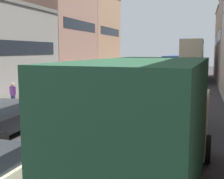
{
  "coord_description": "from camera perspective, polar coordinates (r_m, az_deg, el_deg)",
  "views": [
    {
      "loc": [
        4.83,
        -3.46,
        3.78
      ],
      "look_at": [
        0.0,
        12.0,
        1.6
      ],
      "focal_mm": 46.67,
      "sensor_mm": 36.0,
      "label": 1
    }
  ],
  "objects": [
    {
      "name": "sidewalk_left",
      "position": [
        26.41,
        -8.73,
        -0.5
      ],
      "size": [
        2.6,
        64.0,
        0.14
      ],
      "primitive_type": "cube",
      "color": "#ACACAC",
      "rests_on": "ground"
    },
    {
      "name": "lane_stripe_left",
      "position": [
        24.65,
        1.77,
        -1.14
      ],
      "size": [
        0.16,
        60.0,
        0.01
      ],
      "primitive_type": "cube",
      "color": "silver",
      "rests_on": "ground"
    },
    {
      "name": "lane_stripe_right",
      "position": [
        23.97,
        9.63,
        -1.5
      ],
      "size": [
        0.16,
        60.0,
        0.01
      ],
      "primitive_type": "cube",
      "color": "silver",
      "rests_on": "ground"
    },
    {
      "name": "building_row_left",
      "position": [
        30.76,
        -16.19,
        11.27
      ],
      "size": [
        7.2,
        43.9,
        13.23
      ],
      "rotation": [
        0.0,
        0.0,
        1.57
      ],
      "color": "beige",
      "rests_on": "ground"
    },
    {
      "name": "removalist_box_truck",
      "position": [
        7.4,
        8.02,
        -6.57
      ],
      "size": [
        3.01,
        7.81,
        3.58
      ],
      "rotation": [
        0.0,
        0.0,
        1.52
      ],
      "color": "#B7B29E",
      "rests_on": "ground"
    },
    {
      "name": "sedan_centre_lane_second",
      "position": [
        12.06,
        -7.17,
        -6.73
      ],
      "size": [
        2.28,
        4.4,
        1.49
      ],
      "rotation": [
        0.0,
        0.0,
        1.63
      ],
      "color": "#759EB7",
      "rests_on": "ground"
    },
    {
      "name": "wagon_left_lane_second",
      "position": [
        13.89,
        -20.52,
        -5.23
      ],
      "size": [
        2.18,
        4.36,
        1.49
      ],
      "rotation": [
        0.0,
        0.0,
        1.6
      ],
      "color": "black",
      "rests_on": "ground"
    },
    {
      "name": "hatchback_centre_lane_third",
      "position": [
        17.46,
        1.16,
        -2.18
      ],
      "size": [
        2.15,
        4.34,
        1.49
      ],
      "rotation": [
        0.0,
        0.0,
        1.6
      ],
      "color": "silver",
      "rests_on": "ground"
    },
    {
      "name": "sedan_left_lane_third",
      "position": [
        18.94,
        -8.53,
        -1.48
      ],
      "size": [
        2.27,
        4.4,
        1.49
      ],
      "rotation": [
        0.0,
        0.0,
        1.51
      ],
      "color": "#B29319",
      "rests_on": "ground"
    },
    {
      "name": "coupe_centre_lane_fourth",
      "position": [
        23.71,
        5.53,
        0.4
      ],
      "size": [
        2.21,
        4.37,
        1.49
      ],
      "rotation": [
        0.0,
        0.0,
        1.61
      ],
      "color": "#194C8C",
      "rests_on": "ground"
    },
    {
      "name": "sedan_left_lane_fourth",
      "position": [
        24.18,
        -2.75,
        0.57
      ],
      "size": [
        2.23,
        4.38,
        1.49
      ],
      "rotation": [
        0.0,
        0.0,
        1.62
      ],
      "color": "#19592D",
      "rests_on": "ground"
    },
    {
      "name": "sedan_centre_lane_fifth",
      "position": [
        28.97,
        7.96,
        1.69
      ],
      "size": [
        2.25,
        4.39,
        1.49
      ],
      "rotation": [
        0.0,
        0.0,
        1.62
      ],
      "color": "#A51E1E",
      "rests_on": "ground"
    },
    {
      "name": "sedan_right_lane_behind_truck",
      "position": [
        14.52,
        11.9,
        -4.36
      ],
      "size": [
        2.16,
        4.35,
        1.49
      ],
      "rotation": [
        0.0,
        0.0,
        1.54
      ],
      "color": "gray",
      "rests_on": "ground"
    },
    {
      "name": "bus_mid_queue_primary",
      "position": [
        38.45,
        15.5,
        5.98
      ],
      "size": [
        2.87,
        10.52,
        5.06
      ],
      "rotation": [
        0.0,
        0.0,
        1.56
      ],
      "color": "#BFB793",
      "rests_on": "ground"
    },
    {
      "name": "bus_far_queue_secondary",
      "position": [
        50.55,
        12.07,
        5.22
      ],
      "size": [
        3.06,
        10.58,
        2.9
      ],
      "rotation": [
        0.0,
        0.0,
        1.54
      ],
      "color": "navy",
      "rests_on": "ground"
    },
    {
      "name": "pedestrian_near_kerb",
      "position": [
        21.58,
        -13.38,
        -0.09
      ],
      "size": [
        0.34,
        0.54,
        1.66
      ],
      "rotation": [
        0.0,
        0.0,
        6.17
      ],
      "color": "#262D47",
      "rests_on": "ground"
    },
    {
      "name": "pedestrian_mid_sidewalk",
      "position": [
        20.42,
        -18.85,
        -0.72
      ],
      "size": [
        0.53,
        0.34,
        1.66
      ],
      "rotation": [
        0.0,
        0.0,
        1.4
      ],
      "color": "#262D47",
      "rests_on": "ground"
    }
  ]
}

